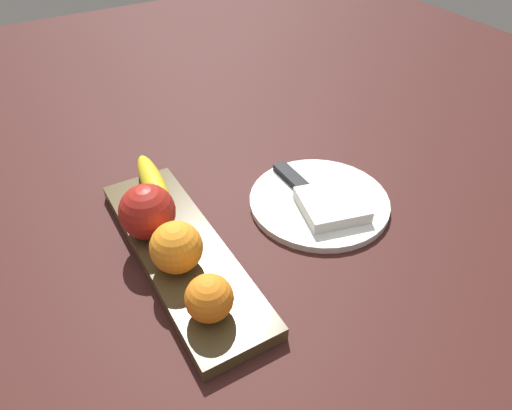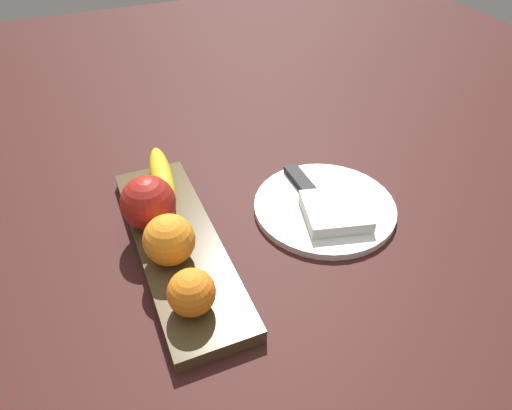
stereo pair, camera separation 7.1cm
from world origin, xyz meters
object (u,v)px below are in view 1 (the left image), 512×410
(banana, at_px, (155,187))
(knife, at_px, (297,183))
(fruit_tray, at_px, (183,254))
(dinner_plate, at_px, (320,203))
(orange_near_banana, at_px, (209,298))
(orange_near_apple, at_px, (176,247))
(folded_napkin, at_px, (332,205))
(apple, at_px, (147,212))

(banana, xyz_separation_m, knife, (0.08, 0.22, -0.02))
(fruit_tray, relative_size, dinner_plate, 1.69)
(fruit_tray, xyz_separation_m, orange_near_banana, (0.13, -0.01, 0.04))
(knife, bearing_deg, orange_near_apple, -71.94)
(orange_near_banana, xyz_separation_m, folded_napkin, (-0.10, 0.26, -0.03))
(fruit_tray, xyz_separation_m, knife, (-0.05, 0.24, 0.01))
(knife, bearing_deg, apple, -90.32)
(apple, height_order, orange_near_banana, apple)
(banana, xyz_separation_m, orange_near_banana, (0.26, -0.03, 0.01))
(banana, height_order, folded_napkin, banana)
(dinner_plate, xyz_separation_m, knife, (-0.05, -0.01, 0.01))
(orange_near_apple, relative_size, folded_napkin, 0.74)
(banana, bearing_deg, fruit_tray, -178.17)
(folded_napkin, distance_m, knife, 0.08)
(knife, bearing_deg, banana, -109.93)
(apple, xyz_separation_m, knife, (0.00, 0.26, -0.05))
(orange_near_apple, height_order, orange_near_banana, orange_near_apple)
(apple, bearing_deg, orange_near_banana, 3.80)
(fruit_tray, height_order, banana, banana)
(banana, relative_size, dinner_plate, 0.82)
(banana, distance_m, knife, 0.24)
(fruit_tray, relative_size, knife, 2.19)
(orange_near_banana, xyz_separation_m, dinner_plate, (-0.13, 0.26, -0.05))
(apple, xyz_separation_m, folded_napkin, (0.08, 0.27, -0.04))
(knife, bearing_deg, fruit_tray, -77.41)
(apple, distance_m, knife, 0.27)
(banana, distance_m, folded_napkin, 0.29)
(fruit_tray, relative_size, banana, 2.07)
(fruit_tray, xyz_separation_m, dinner_plate, (0.00, 0.25, -0.01))
(fruit_tray, xyz_separation_m, orange_near_apple, (0.03, -0.02, 0.05))
(apple, relative_size, dinner_plate, 0.35)
(orange_near_banana, bearing_deg, apple, -176.20)
(fruit_tray, relative_size, apple, 4.78)
(banana, bearing_deg, orange_near_banana, -178.92)
(fruit_tray, height_order, folded_napkin, folded_napkin)
(apple, height_order, dinner_plate, apple)
(dinner_plate, height_order, folded_napkin, folded_napkin)
(banana, xyz_separation_m, folded_napkin, (0.16, 0.24, -0.02))
(folded_napkin, bearing_deg, fruit_tray, -96.70)
(orange_near_banana, relative_size, dinner_plate, 0.26)
(knife, bearing_deg, dinner_plate, 12.93)
(banana, distance_m, dinner_plate, 0.27)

